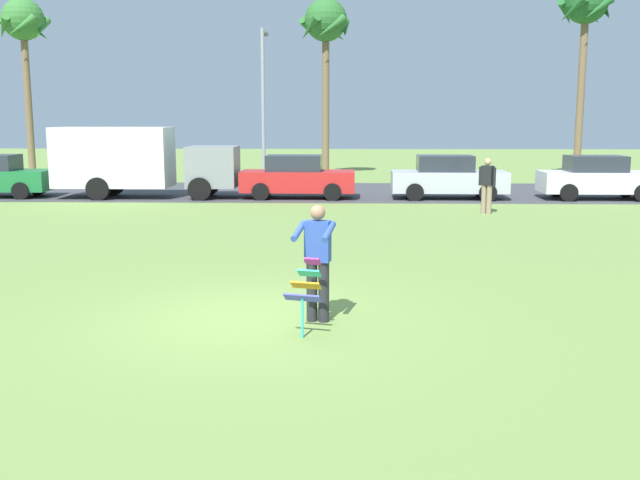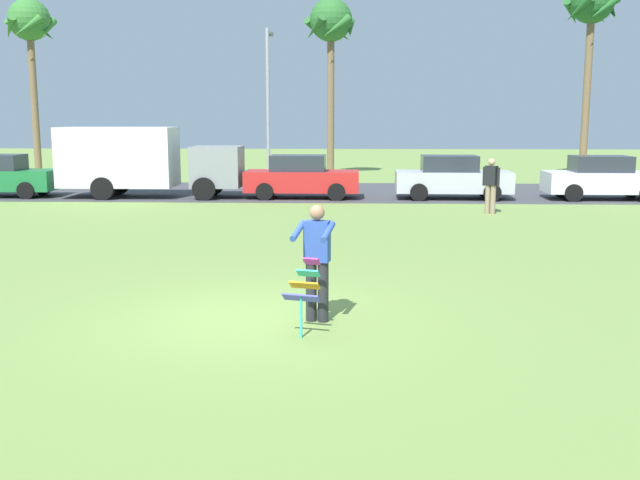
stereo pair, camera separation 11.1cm
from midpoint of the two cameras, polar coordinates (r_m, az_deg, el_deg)
The scene contains 13 objects.
ground_plane at distance 11.04m, azimuth -4.87°, elevation -6.14°, with size 120.00×120.00×0.00m, color olive.
road_strip at distance 29.71m, azimuth -0.28°, elevation 3.78°, with size 120.00×8.00×0.01m, color #424247.
person_kite_flyer at distance 10.65m, azimuth 0.05°, elevation -1.44°, with size 0.64×0.72×1.73m.
kite_held at distance 10.07m, azimuth -0.88°, elevation -3.67°, with size 0.53×0.70×1.03m.
parked_truck_grey_van at distance 28.26m, azimuth -13.68°, elevation 6.08°, with size 6.72×2.17×2.62m.
parked_car_red at distance 27.27m, azimuth -1.35°, elevation 4.89°, with size 4.22×1.88×1.60m.
parked_car_silver at distance 27.48m, azimuth 10.37°, elevation 4.77°, with size 4.23×1.89×1.60m.
parked_car_white at distance 28.75m, azimuth 21.27°, elevation 4.48°, with size 4.21×1.86×1.60m.
palm_tree_left_near at distance 41.40m, azimuth -21.60°, elevation 15.12°, with size 2.58×2.71×8.92m.
palm_tree_right_near at distance 37.55m, azimuth 0.94°, elevation 16.18°, with size 2.58×2.71×8.77m.
palm_tree_centre_far at distance 38.67m, azimuth 20.47°, elevation 16.39°, with size 2.58×2.71×9.48m.
streetlight_pole at distance 34.62m, azimuth -3.96°, elevation 11.19°, with size 0.24×1.65×7.00m.
person_walker_near at distance 23.39m, azimuth 13.30°, elevation 4.26°, with size 0.47×0.39×1.73m.
Camera 2 is at (1.43, -10.55, 2.97)m, focal length 41.09 mm.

